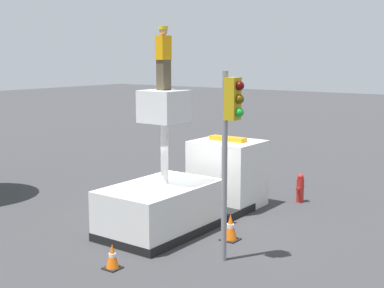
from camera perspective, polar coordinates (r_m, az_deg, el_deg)
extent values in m
plane|color=#38383A|center=(16.31, -1.31, -8.57)|extent=(120.00, 120.00, 0.00)
cube|color=black|center=(16.27, -1.31, -8.17)|extent=(5.30, 2.22, 0.24)
cube|color=silver|center=(15.41, -3.44, -6.94)|extent=(3.44, 2.16, 1.40)
cube|color=silver|center=(18.12, 3.80, -3.13)|extent=(1.86, 2.16, 2.22)
cube|color=black|center=(18.82, 5.36, -1.30)|extent=(0.03, 1.83, 0.89)
cube|color=orange|center=(17.90, 3.84, 0.56)|extent=(0.36, 1.30, 0.14)
cylinder|color=silver|center=(15.20, -2.97, -0.80)|extent=(0.22, 0.22, 1.88)
cube|color=silver|center=(15.03, -3.01, 4.04)|extent=(1.11, 1.11, 0.90)
cube|color=brown|center=(14.97, -3.04, 7.36)|extent=(0.34, 0.26, 0.84)
cube|color=#F29E0C|center=(14.97, -3.06, 10.23)|extent=(0.40, 0.26, 0.66)
sphere|color=tan|center=(14.98, -3.08, 11.93)|extent=(0.23, 0.23, 0.23)
cylinder|color=yellow|center=(14.99, -3.08, 12.26)|extent=(0.26, 0.26, 0.09)
cylinder|color=gray|center=(12.98, 3.48, -2.58)|extent=(0.14, 0.14, 4.68)
cube|color=#B79314|center=(12.62, 4.36, 4.83)|extent=(0.34, 0.28, 1.00)
sphere|color=#490707|center=(12.51, 5.10, 6.21)|extent=(0.22, 0.22, 0.22)
sphere|color=#503C07|center=(12.53, 5.08, 4.79)|extent=(0.22, 0.22, 0.22)
sphere|color=green|center=(12.56, 5.06, 3.38)|extent=(0.22, 0.22, 0.22)
cylinder|color=#B2231E|center=(19.00, 11.46, -4.86)|extent=(0.26, 0.26, 0.83)
sphere|color=#B2231E|center=(18.89, 11.50, -3.45)|extent=(0.22, 0.22, 0.22)
cylinder|color=#B2231E|center=(18.81, 11.22, -4.74)|extent=(0.12, 0.10, 0.10)
cylinder|color=#B2231E|center=(19.15, 11.70, -4.51)|extent=(0.12, 0.10, 0.10)
cube|color=black|center=(13.25, -8.46, -12.94)|extent=(0.39, 0.39, 0.03)
cone|color=orange|center=(13.14, -8.50, -11.75)|extent=(0.33, 0.33, 0.62)
cylinder|color=white|center=(13.13, -8.50, -11.63)|extent=(0.17, 0.17, 0.09)
cube|color=black|center=(15.03, 4.11, -10.11)|extent=(0.47, 0.47, 0.03)
cone|color=orange|center=(14.92, 4.12, -8.83)|extent=(0.39, 0.39, 0.74)
cylinder|color=white|center=(14.91, 4.12, -8.69)|extent=(0.20, 0.20, 0.10)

